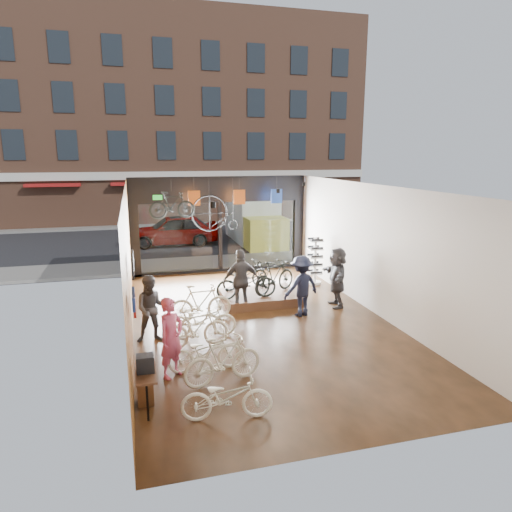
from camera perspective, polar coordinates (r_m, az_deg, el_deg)
name	(u,v)px	position (r m, az deg, el deg)	size (l,w,h in m)	color
ground_plane	(260,322)	(13.11, 0.51, -8.23)	(7.00, 12.00, 0.04)	black
ceiling	(260,186)	(12.29, 0.55, 8.76)	(7.00, 12.00, 0.04)	black
wall_left	(128,264)	(12.12, -15.72, -0.96)	(0.04, 12.00, 3.80)	brown
wall_right	(375,249)	(13.91, 14.64, 0.81)	(0.04, 12.00, 3.80)	beige
wall_back	(367,340)	(7.20, 13.74, -10.14)	(7.00, 0.04, 3.80)	beige
storefront	(220,225)	(18.32, -4.54, 3.94)	(7.00, 0.26, 3.80)	black
exit_sign	(157,197)	(17.78, -12.22, 7.17)	(0.35, 0.06, 0.18)	#198C26
street_road	(192,234)	(27.41, -7.96, 2.69)	(30.00, 18.00, 0.02)	black
sidewalk_near	(215,263)	(19.83, -5.09, -0.82)	(30.00, 2.40, 0.12)	slate
sidewalk_far	(185,224)	(31.32, -8.90, 4.02)	(30.00, 2.00, 0.12)	slate
opposite_building	(177,120)	(33.55, -9.81, 16.44)	(26.00, 5.00, 14.00)	brown
street_car	(173,230)	(24.19, -10.31, 3.23)	(1.88, 4.67, 1.59)	gray
box_truck	(256,222)	(23.87, 0.03, 4.28)	(2.02, 6.06, 2.39)	silver
floor_bike_0	(227,397)	(8.49, -3.67, -17.16)	(0.57, 1.64, 0.86)	silver
floor_bike_1	(223,360)	(9.63, -4.17, -12.81)	(0.48, 1.71, 1.03)	silver
floor_bike_2	(205,352)	(10.21, -6.34, -11.82)	(0.57, 1.65, 0.87)	silver
floor_bike_3	(196,328)	(11.36, -7.51, -8.96)	(0.46, 1.62, 0.98)	silver
floor_bike_4	(202,320)	(11.99, -6.78, -7.89)	(0.62, 1.77, 0.93)	silver
floor_bike_5	(200,303)	(13.07, -6.96, -5.83)	(0.50, 1.78, 1.07)	silver
display_platform	(260,297)	(14.72, 0.50, -5.18)	(2.40, 1.80, 0.30)	#462D19
display_bike_left	(246,283)	(13.99, -1.21, -3.38)	(0.65, 1.88, 0.99)	black
display_bike_mid	(275,277)	(14.55, 2.34, -2.59)	(0.50, 1.77, 1.07)	black
display_bike_right	(245,275)	(15.07, -1.39, -2.39)	(0.59, 1.70, 0.89)	black
customer_0	(171,338)	(9.89, -10.55, -9.99)	(0.64, 0.42, 1.75)	#CC4C72
customer_1	(152,309)	(11.80, -12.89, -6.45)	(0.83, 0.65, 1.71)	#3F3F44
customer_2	(241,281)	(13.67, -1.86, -3.09)	(1.11, 0.46, 1.90)	#3F3F44
customer_3	(301,286)	(13.37, 5.71, -3.74)	(1.16, 0.67, 1.79)	#161C33
customer_5	(337,277)	(14.32, 10.08, -2.63)	(1.73, 0.55, 1.86)	#3F3F44
sunglasses_rack	(315,261)	(16.67, 7.36, -0.62)	(0.51, 0.42, 1.72)	white
wall_merch	(137,337)	(8.95, -14.68, -9.75)	(0.40, 2.40, 2.60)	navy
penny_farthing	(217,214)	(16.77, -4.89, 5.21)	(1.65, 0.06, 1.32)	black
hung_bike	(172,205)	(16.15, -10.48, 6.28)	(0.45, 1.58, 0.95)	black
jersey_left	(194,198)	(17.22, -7.74, 7.17)	(0.45, 0.03, 0.55)	#CC5919
jersey_mid	(239,197)	(17.53, -2.09, 7.37)	(0.45, 0.03, 0.55)	#CC5919
jersey_right	(277,196)	(17.92, 2.59, 7.48)	(0.45, 0.03, 0.55)	#1E3F99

